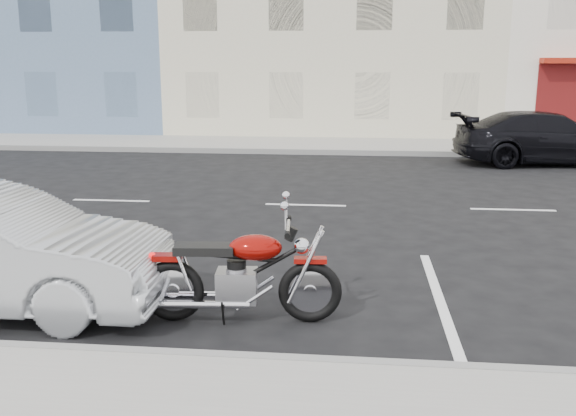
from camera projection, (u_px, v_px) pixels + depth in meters
name	position (u px, v px, depth m)	size (l,w,h in m)	color
ground	(408.00, 207.00, 12.52)	(120.00, 120.00, 0.00)	black
sidewalk_far	(236.00, 144.00, 21.44)	(80.00, 3.40, 0.15)	gray
curb_far	(226.00, 151.00, 19.80)	(80.00, 0.12, 0.16)	gray
motorcycle	(313.00, 278.00, 6.94)	(2.20, 0.73, 1.10)	black
car_far	(546.00, 138.00, 17.64)	(2.02, 4.98, 1.44)	black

